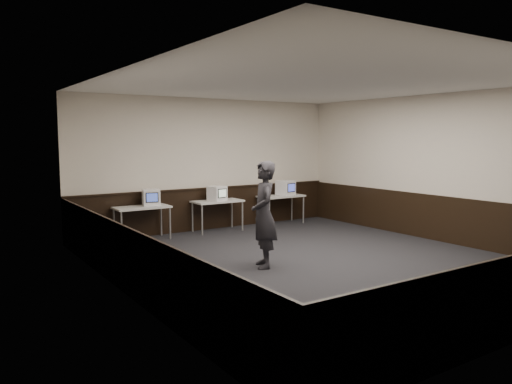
# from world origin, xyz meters

# --- Properties ---
(floor) EXTENTS (8.00, 8.00, 0.00)m
(floor) POSITION_xyz_m (0.00, 0.00, 0.00)
(floor) COLOR black
(floor) RESTS_ON ground
(ceiling) EXTENTS (8.00, 8.00, 0.00)m
(ceiling) POSITION_xyz_m (0.00, 0.00, 3.20)
(ceiling) COLOR white
(ceiling) RESTS_ON back_wall
(back_wall) EXTENTS (7.00, 0.00, 7.00)m
(back_wall) POSITION_xyz_m (0.00, 4.00, 1.60)
(back_wall) COLOR beige
(back_wall) RESTS_ON ground
(left_wall) EXTENTS (0.00, 8.00, 8.00)m
(left_wall) POSITION_xyz_m (-3.50, 0.00, 1.60)
(left_wall) COLOR beige
(left_wall) RESTS_ON ground
(right_wall) EXTENTS (0.00, 8.00, 8.00)m
(right_wall) POSITION_xyz_m (3.50, 0.00, 1.60)
(right_wall) COLOR beige
(right_wall) RESTS_ON ground
(wainscot_back) EXTENTS (6.98, 0.04, 1.00)m
(wainscot_back) POSITION_xyz_m (0.00, 3.98, 0.50)
(wainscot_back) COLOR black
(wainscot_back) RESTS_ON back_wall
(wainscot_left) EXTENTS (0.04, 7.98, 1.00)m
(wainscot_left) POSITION_xyz_m (-3.48, 0.00, 0.50)
(wainscot_left) COLOR black
(wainscot_left) RESTS_ON left_wall
(wainscot_right) EXTENTS (0.04, 7.98, 1.00)m
(wainscot_right) POSITION_xyz_m (3.48, 0.00, 0.50)
(wainscot_right) COLOR black
(wainscot_right) RESTS_ON right_wall
(wainscot_rail) EXTENTS (6.98, 0.06, 0.04)m
(wainscot_rail) POSITION_xyz_m (0.00, 3.96, 1.02)
(wainscot_rail) COLOR black
(wainscot_rail) RESTS_ON wainscot_back
(desk_left) EXTENTS (1.20, 0.60, 0.75)m
(desk_left) POSITION_xyz_m (-1.90, 3.60, 0.68)
(desk_left) COLOR beige
(desk_left) RESTS_ON ground
(desk_center) EXTENTS (1.20, 0.60, 0.75)m
(desk_center) POSITION_xyz_m (0.00, 3.60, 0.68)
(desk_center) COLOR beige
(desk_center) RESTS_ON ground
(desk_right) EXTENTS (1.20, 0.60, 0.75)m
(desk_right) POSITION_xyz_m (1.90, 3.60, 0.68)
(desk_right) COLOR beige
(desk_right) RESTS_ON ground
(emac_left) EXTENTS (0.45, 0.47, 0.37)m
(emac_left) POSITION_xyz_m (-1.67, 3.63, 0.93)
(emac_left) COLOR white
(emac_left) RESTS_ON desk_left
(emac_center) EXTENTS (0.43, 0.44, 0.35)m
(emac_center) POSITION_xyz_m (-0.04, 3.55, 0.93)
(emac_center) COLOR white
(emac_center) RESTS_ON desk_center
(emac_right) EXTENTS (0.46, 0.47, 0.39)m
(emac_right) POSITION_xyz_m (2.03, 3.58, 0.94)
(emac_right) COLOR white
(emac_right) RESTS_ON desk_right
(person) EXTENTS (0.68, 0.80, 1.86)m
(person) POSITION_xyz_m (-0.97, 0.22, 0.93)
(person) COLOR black
(person) RESTS_ON ground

